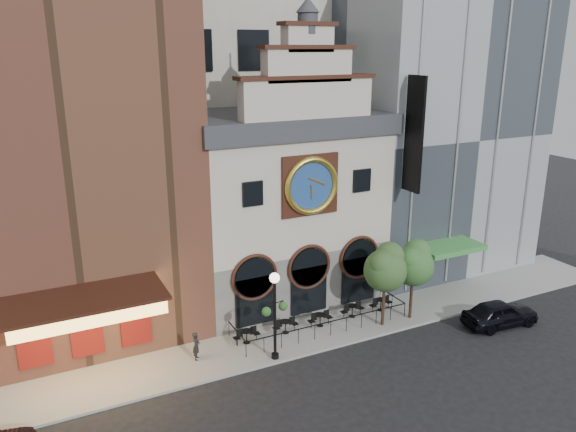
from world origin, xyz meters
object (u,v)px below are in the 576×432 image
(bistro_0, at_px, (247,335))
(bistro_1, at_px, (286,326))
(tree_left, at_px, (386,267))
(bistro_2, at_px, (320,319))
(car_right, at_px, (500,313))
(bistro_3, at_px, (352,310))
(lamppost, at_px, (275,306))
(bistro_4, at_px, (381,304))
(pedestrian, at_px, (196,346))
(tree_right, at_px, (414,262))

(bistro_0, bearing_deg, bistro_1, 1.30)
(bistro_0, distance_m, tree_left, 8.99)
(bistro_2, xyz_separation_m, car_right, (9.93, -4.53, 0.19))
(bistro_2, relative_size, bistro_3, 1.00)
(car_right, distance_m, lamppost, 14.30)
(bistro_2, height_order, bistro_4, same)
(bistro_3, relative_size, pedestrian, 1.00)
(bistro_4, relative_size, car_right, 0.33)
(car_right, height_order, tree_right, tree_right)
(bistro_4, distance_m, tree_right, 3.71)
(car_right, bearing_deg, pedestrian, 82.32)
(bistro_3, height_order, tree_right, tree_right)
(bistro_3, height_order, tree_left, tree_left)
(bistro_1, relative_size, bistro_4, 1.00)
(tree_right, bearing_deg, bistro_3, 152.98)
(bistro_4, distance_m, car_right, 7.14)
(bistro_2, height_order, tree_left, tree_left)
(lamppost, bearing_deg, tree_left, -6.52)
(tree_left, bearing_deg, lamppost, -175.48)
(lamppost, relative_size, tree_right, 1.00)
(bistro_1, distance_m, bistro_4, 6.71)
(bistro_4, height_order, pedestrian, pedestrian)
(tree_right, bearing_deg, bistro_0, 171.33)
(bistro_1, height_order, tree_right, tree_right)
(bistro_4, height_order, lamppost, lamppost)
(lamppost, xyz_separation_m, tree_left, (7.46, 0.59, 0.67))
(bistro_2, height_order, tree_right, tree_right)
(bistro_1, bearing_deg, bistro_0, -178.70)
(bistro_0, xyz_separation_m, bistro_2, (4.71, -0.10, 0.00))
(bistro_2, bearing_deg, lamppost, -152.22)
(tree_left, height_order, tree_right, tree_left)
(pedestrian, bearing_deg, tree_right, -68.50)
(bistro_3, xyz_separation_m, tree_left, (1.12, -1.65, 3.27))
(car_right, bearing_deg, tree_left, 70.46)
(bistro_3, relative_size, tree_left, 0.31)
(bistro_0, relative_size, tree_left, 0.31)
(bistro_0, xyz_separation_m, bistro_3, (7.10, 0.06, 0.00))
(bistro_0, bearing_deg, bistro_3, 0.50)
(bistro_3, distance_m, bistro_4, 2.10)
(bistro_2, bearing_deg, tree_right, -14.77)
(pedestrian, bearing_deg, car_right, -76.92)
(lamppost, distance_m, tree_left, 7.52)
(bistro_2, relative_size, tree_right, 0.32)
(pedestrian, bearing_deg, bistro_0, -56.03)
(bistro_0, height_order, lamppost, lamppost)
(tree_left, relative_size, tree_right, 1.03)
(bistro_1, relative_size, bistro_3, 1.00)
(bistro_3, relative_size, lamppost, 0.32)
(bistro_4, distance_m, tree_left, 3.76)
(bistro_1, distance_m, car_right, 13.03)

